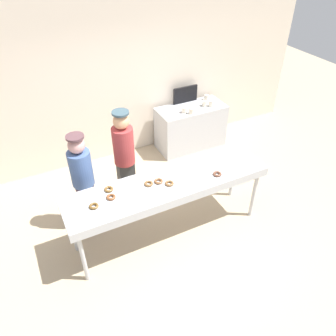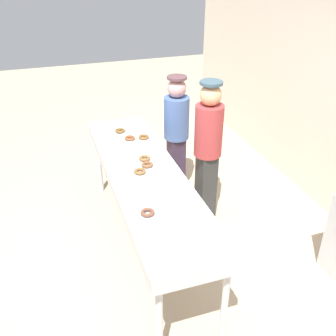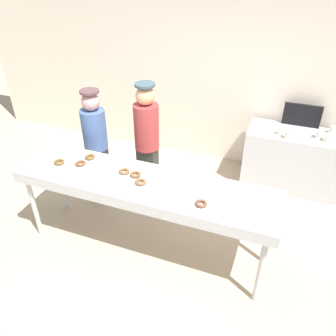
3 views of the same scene
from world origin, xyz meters
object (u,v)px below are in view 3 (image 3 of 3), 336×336
at_px(paper_cup_0, 281,131).
at_px(menu_display, 302,115).
at_px(chocolate_donut_3, 124,171).
at_px(chocolate_donut_6, 90,157).
at_px(chocolate_donut_1, 59,162).
at_px(chocolate_donut_0, 141,182).
at_px(paper_cup_3, 333,130).
at_px(worker_baker, 96,142).
at_px(chocolate_donut_4, 80,163).
at_px(chocolate_donut_5, 135,175).
at_px(worker_assistant, 147,141).
at_px(prep_counter, 292,160).
at_px(chocolate_donut_2, 201,204).
at_px(fryer_conveyor, 144,187).
at_px(paper_cup_2, 328,138).
at_px(paper_cup_1, 288,135).
at_px(paper_cup_4, 319,134).

distance_m(paper_cup_0, menu_display, 0.46).
distance_m(chocolate_donut_3, chocolate_donut_6, 0.52).
bearing_deg(chocolate_donut_6, chocolate_donut_1, -140.20).
bearing_deg(chocolate_donut_0, paper_cup_3, 48.15).
bearing_deg(worker_baker, menu_display, -165.55).
bearing_deg(worker_baker, chocolate_donut_4, 90.42).
bearing_deg(chocolate_donut_5, chocolate_donut_0, -44.17).
height_order(worker_baker, worker_assistant, worker_assistant).
bearing_deg(worker_baker, chocolate_donut_1, 69.74).
height_order(worker_assistant, prep_counter, worker_assistant).
relative_size(chocolate_donut_2, worker_baker, 0.08).
bearing_deg(fryer_conveyor, paper_cup_2, 44.60).
height_order(fryer_conveyor, paper_cup_1, paper_cup_1).
distance_m(chocolate_donut_2, chocolate_donut_6, 1.48).
bearing_deg(chocolate_donut_6, paper_cup_3, 35.20).
xyz_separation_m(chocolate_donut_4, worker_assistant, (0.47, 0.77, -0.02)).
bearing_deg(paper_cup_3, paper_cup_4, -129.77).
xyz_separation_m(chocolate_donut_0, chocolate_donut_3, (-0.25, 0.12, 0.00)).
height_order(fryer_conveyor, chocolate_donut_5, chocolate_donut_5).
xyz_separation_m(paper_cup_1, paper_cup_2, (0.49, 0.10, 0.00)).
bearing_deg(chocolate_donut_4, paper_cup_2, 33.96).
relative_size(worker_assistant, paper_cup_0, 15.70).
xyz_separation_m(chocolate_donut_4, chocolate_donut_5, (0.67, 0.02, 0.00)).
distance_m(chocolate_donut_1, chocolate_donut_5, 0.91).
height_order(chocolate_donut_6, prep_counter, chocolate_donut_6).
height_order(paper_cup_1, paper_cup_4, same).
relative_size(paper_cup_1, paper_cup_3, 1.00).
relative_size(chocolate_donut_0, worker_baker, 0.08).
bearing_deg(prep_counter, chocolate_donut_4, -140.14).
relative_size(worker_baker, prep_counter, 1.18).
height_order(chocolate_donut_1, worker_baker, worker_baker).
bearing_deg(menu_display, paper_cup_1, -105.69).
relative_size(chocolate_donut_0, chocolate_donut_3, 1.00).
bearing_deg(paper_cup_3, menu_display, 165.76).
bearing_deg(chocolate_donut_5, paper_cup_2, 41.90).
distance_m(chocolate_donut_0, paper_cup_2, 2.60).
bearing_deg(worker_baker, paper_cup_4, -173.34).
distance_m(fryer_conveyor, chocolate_donut_6, 0.79).
relative_size(fryer_conveyor, prep_counter, 2.11).
bearing_deg(paper_cup_1, chocolate_donut_3, -134.21).
xyz_separation_m(fryer_conveyor, chocolate_donut_0, (-0.01, -0.05, 0.09)).
distance_m(chocolate_donut_1, paper_cup_4, 3.32).
xyz_separation_m(chocolate_donut_1, chocolate_donut_2, (1.69, -0.14, 0.00)).
distance_m(prep_counter, paper_cup_0, 0.55).
distance_m(paper_cup_2, paper_cup_4, 0.12).
bearing_deg(paper_cup_2, chocolate_donut_2, -120.46).
distance_m(chocolate_donut_4, prep_counter, 2.97).
bearing_deg(menu_display, chocolate_donut_2, -108.72).
distance_m(chocolate_donut_4, paper_cup_0, 2.67).
distance_m(fryer_conveyor, paper_cup_2, 2.55).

